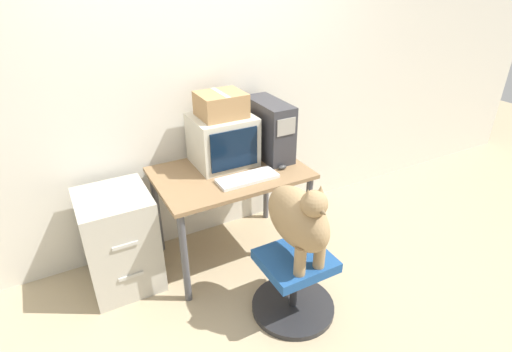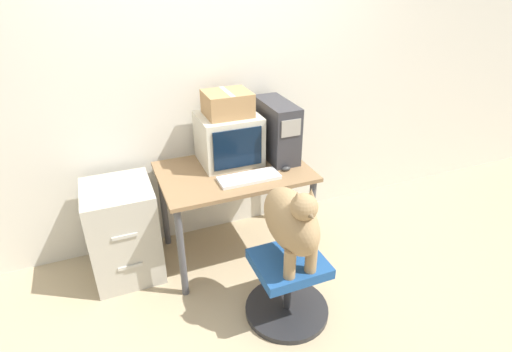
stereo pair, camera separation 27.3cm
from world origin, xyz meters
name	(u,v)px [view 2 (the right image)]	position (x,y,z in m)	size (l,w,h in m)	color
ground_plane	(253,279)	(0.00, 0.00, 0.00)	(12.00, 12.00, 0.00)	tan
wall_back	(213,85)	(0.00, 0.81, 1.30)	(8.00, 0.05, 2.60)	silver
desk	(234,182)	(0.00, 0.37, 0.66)	(1.11, 0.75, 0.76)	olive
crt_monitor	(229,139)	(0.02, 0.53, 0.95)	(0.45, 0.41, 0.38)	beige
pc_tower	(276,130)	(0.40, 0.48, 0.99)	(0.20, 0.49, 0.45)	#333338
keyboard	(249,178)	(0.05, 0.19, 0.78)	(0.44, 0.17, 0.03)	silver
computer_mouse	(286,169)	(0.36, 0.21, 0.78)	(0.07, 0.04, 0.03)	#333333
office_chair	(288,287)	(0.10, -0.38, 0.22)	(0.57, 0.57, 0.46)	#262628
dog	(292,221)	(0.10, -0.40, 0.76)	(0.26, 0.55, 0.58)	#9E7F56
filing_cabinet	(124,231)	(-0.85, 0.46, 0.37)	(0.48, 0.52, 0.75)	#B7B2A3
cardboard_box	(227,103)	(0.02, 0.53, 1.23)	(0.33, 0.29, 0.18)	#A87F51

